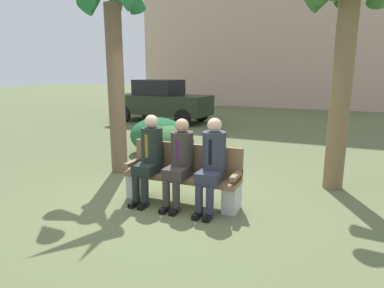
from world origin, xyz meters
The scene contains 10 objects.
ground_plane centered at (0.00, 0.00, 0.00)m, with size 80.00×80.00×0.00m, color #5C663F.
park_bench centered at (0.15, -0.06, 0.42)m, with size 1.80×0.44×0.90m.
seated_man_left centered at (-0.37, -0.18, 0.75)m, with size 0.34×0.72×1.34m.
seated_man_middle centered at (0.15, -0.18, 0.73)m, with size 0.34×0.72×1.31m.
seated_man_right centered at (0.66, -0.18, 0.75)m, with size 0.34×0.72×1.35m.
palm_tree_tall centered at (2.30, 1.56, 3.04)m, with size 1.59×1.70×4.25m.
palm_tree_short centered at (-1.73, 0.88, 2.90)m, with size 1.58×1.53×4.22m.
shrub_near_bench centered at (-1.76, 2.60, 0.44)m, with size 1.41×1.29×0.88m, color #1D5F32.
shrub_mid_lawn centered at (-1.29, 2.24, 0.38)m, with size 1.22×1.12×0.76m, color #346633.
parked_car_near centered at (-4.25, 7.37, 0.84)m, with size 4.00×1.95×1.68m.
Camera 1 is at (2.22, -4.52, 1.99)m, focal length 31.18 mm.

